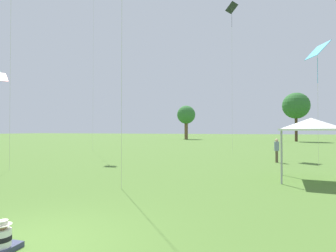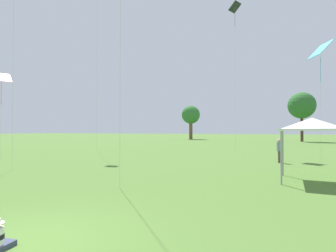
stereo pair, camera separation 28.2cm
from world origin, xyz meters
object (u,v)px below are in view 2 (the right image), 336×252
Objects in this scene: person_standing_1 at (279,148)px; canopy_tent at (312,125)px; kite_4 at (320,51)px; kite_1 at (1,78)px; distant_tree_1 at (302,106)px; kite_6 at (235,12)px; distant_tree_0 at (191,115)px.

person_standing_1 is 0.57× the size of canopy_tent.
person_standing_1 is 0.21× the size of kite_4.
kite_1 is 49.24m from distant_tree_1.
kite_4 is 0.52× the size of kite_6.
distant_tree_1 is (9.43, 30.36, -6.71)m from kite_6.
distant_tree_0 is at bearing 178.52° from person_standing_1.
distant_tree_1 reaches higher than canopy_tent.
person_standing_1 is at bearing 99.99° from kite_6.
person_standing_1 is at bearing -67.43° from distant_tree_0.
distant_tree_0 is at bearing 165.78° from distant_tree_1.
person_standing_1 is 6.82m from canopy_tent.
kite_4 is 48.74m from distant_tree_0.
kite_6 reaches higher than distant_tree_1.
person_standing_1 is 0.25× the size of kite_1.
kite_4 is at bearing 37.04° from person_standing_1.
distant_tree_0 reaches higher than kite_4.
kite_6 reaches higher than canopy_tent.
person_standing_1 is at bearing -97.93° from kite_4.
distant_tree_1 is at bearing 83.60° from canopy_tent.
kite_1 is at bearing -58.95° from kite_4.
person_standing_1 is at bearing -99.00° from distant_tree_1.
kite_4 is 11.92m from kite_6.
kite_1 is 0.45× the size of kite_6.
canopy_tent is at bearing -20.75° from kite_1.
kite_1 is 0.69× the size of distant_tree_1.
kite_4 is (1.29, 5.33, 4.53)m from canopy_tent.
kite_6 is at bearing 19.91° from kite_1.
canopy_tent is 0.43× the size of kite_1.
distant_tree_1 reaches higher than person_standing_1.
canopy_tent is at bearing -96.40° from distant_tree_1.
kite_4 reaches higher than kite_1.
canopy_tent is 20.87m from kite_1.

